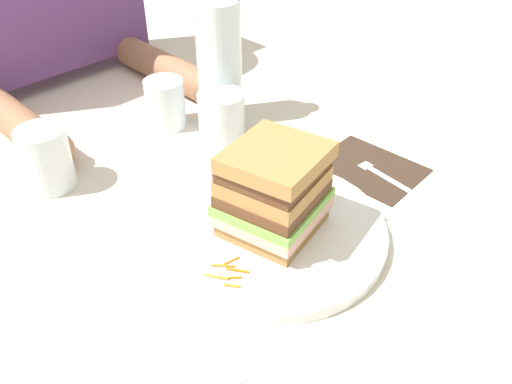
% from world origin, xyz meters
% --- Properties ---
extents(ground_plane, '(3.00, 3.00, 0.00)m').
position_xyz_m(ground_plane, '(0.00, 0.00, 0.00)').
color(ground_plane, beige).
extents(main_plate, '(0.30, 0.30, 0.02)m').
position_xyz_m(main_plate, '(-0.01, -0.02, 0.01)').
color(main_plate, white).
rests_on(main_plate, ground_plane).
extents(sandwich, '(0.14, 0.14, 0.12)m').
position_xyz_m(sandwich, '(-0.01, -0.02, 0.08)').
color(sandwich, '#A87A42').
rests_on(sandwich, main_plate).
extents(carrot_shred_0, '(0.02, 0.02, 0.00)m').
position_xyz_m(carrot_shred_0, '(-0.10, -0.03, 0.02)').
color(carrot_shred_0, orange).
rests_on(carrot_shred_0, main_plate).
extents(carrot_shred_1, '(0.03, 0.01, 0.00)m').
position_xyz_m(carrot_shred_1, '(-0.09, -0.03, 0.02)').
color(carrot_shred_1, orange).
rests_on(carrot_shred_1, main_plate).
extents(carrot_shred_2, '(0.02, 0.02, 0.00)m').
position_xyz_m(carrot_shred_2, '(-0.11, -0.05, 0.02)').
color(carrot_shred_2, orange).
rests_on(carrot_shred_2, main_plate).
extents(carrot_shred_3, '(0.01, 0.02, 0.00)m').
position_xyz_m(carrot_shred_3, '(-0.12, -0.06, 0.02)').
color(carrot_shred_3, orange).
rests_on(carrot_shred_3, main_plate).
extents(carrot_shred_4, '(0.02, 0.03, 0.00)m').
position_xyz_m(carrot_shred_4, '(-0.12, -0.03, 0.02)').
color(carrot_shred_4, orange).
rests_on(carrot_shred_4, main_plate).
extents(carrot_shred_5, '(0.02, 0.03, 0.00)m').
position_xyz_m(carrot_shred_5, '(-0.10, -0.04, 0.02)').
color(carrot_shred_5, orange).
rests_on(carrot_shred_5, main_plate).
extents(carrot_shred_6, '(0.03, 0.01, 0.00)m').
position_xyz_m(carrot_shred_6, '(0.08, 0.01, 0.02)').
color(carrot_shred_6, orange).
rests_on(carrot_shred_6, main_plate).
extents(carrot_shred_7, '(0.01, 0.02, 0.00)m').
position_xyz_m(carrot_shred_7, '(0.08, -0.01, 0.02)').
color(carrot_shred_7, orange).
rests_on(carrot_shred_7, main_plate).
extents(carrot_shred_8, '(0.02, 0.03, 0.00)m').
position_xyz_m(carrot_shred_8, '(0.08, -0.01, 0.02)').
color(carrot_shred_8, orange).
rests_on(carrot_shred_8, main_plate).
extents(carrot_shred_9, '(0.02, 0.01, 0.00)m').
position_xyz_m(carrot_shred_9, '(0.09, 0.02, 0.02)').
color(carrot_shred_9, orange).
rests_on(carrot_shred_9, main_plate).
extents(carrot_shred_10, '(0.00, 0.02, 0.00)m').
position_xyz_m(carrot_shred_10, '(0.08, 0.01, 0.02)').
color(carrot_shred_10, orange).
rests_on(carrot_shred_10, main_plate).
extents(carrot_shred_11, '(0.02, 0.02, 0.00)m').
position_xyz_m(carrot_shred_11, '(0.09, 0.02, 0.02)').
color(carrot_shred_11, orange).
rests_on(carrot_shred_11, main_plate).
extents(napkin_dark, '(0.13, 0.16, 0.00)m').
position_xyz_m(napkin_dark, '(0.21, -0.02, 0.00)').
color(napkin_dark, '#38281E').
rests_on(napkin_dark, ground_plane).
extents(fork, '(0.03, 0.17, 0.00)m').
position_xyz_m(fork, '(0.21, -0.04, 0.00)').
color(fork, silver).
rests_on(fork, napkin_dark).
extents(knife, '(0.03, 0.20, 0.00)m').
position_xyz_m(knife, '(-0.18, -0.04, 0.00)').
color(knife, silver).
rests_on(knife, ground_plane).
extents(juice_glass, '(0.08, 0.08, 0.08)m').
position_xyz_m(juice_glass, '(0.11, 0.21, 0.04)').
color(juice_glass, white).
rests_on(juice_glass, ground_plane).
extents(water_bottle, '(0.08, 0.08, 0.27)m').
position_xyz_m(water_bottle, '(0.16, 0.26, 0.12)').
color(water_bottle, silver).
rests_on(water_bottle, ground_plane).
extents(empty_tumbler_0, '(0.07, 0.07, 0.09)m').
position_xyz_m(empty_tumbler_0, '(-0.16, 0.29, 0.05)').
color(empty_tumbler_0, silver).
rests_on(empty_tumbler_0, ground_plane).
extents(empty_tumbler_1, '(0.07, 0.07, 0.08)m').
position_xyz_m(empty_tumbler_1, '(0.07, 0.31, 0.04)').
color(empty_tumbler_1, silver).
rests_on(empty_tumbler_1, ground_plane).
extents(napkin_pink, '(0.11, 0.10, 0.00)m').
position_xyz_m(napkin_pink, '(-0.22, -0.10, 0.00)').
color(napkin_pink, pink).
rests_on(napkin_pink, ground_plane).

